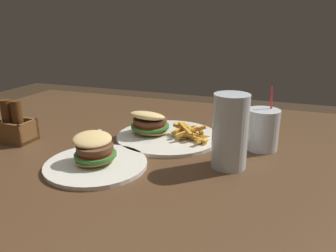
% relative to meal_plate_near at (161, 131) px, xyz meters
% --- Properties ---
extents(dining_table, '(1.55, 1.09, 0.77)m').
position_rel_meal_plate_near_xyz_m(dining_table, '(-0.00, 0.09, -0.14)').
color(dining_table, '#4C331E').
rests_on(dining_table, ground_plane).
extents(meal_plate_near, '(0.30, 0.30, 0.09)m').
position_rel_meal_plate_near_xyz_m(meal_plate_near, '(0.00, 0.00, 0.00)').
color(meal_plate_near, silver).
rests_on(meal_plate_near, dining_table).
extents(beer_glass, '(0.08, 0.08, 0.17)m').
position_rel_meal_plate_near_xyz_m(beer_glass, '(-0.22, 0.13, 0.06)').
color(beer_glass, silver).
rests_on(beer_glass, dining_table).
extents(juice_glass, '(0.09, 0.09, 0.17)m').
position_rel_meal_plate_near_xyz_m(juice_glass, '(-0.28, -0.01, 0.03)').
color(juice_glass, silver).
rests_on(juice_glass, dining_table).
extents(spoon, '(0.12, 0.16, 0.02)m').
position_rel_meal_plate_near_xyz_m(spoon, '(0.13, 0.12, -0.01)').
color(spoon, silver).
rests_on(spoon, dining_table).
extents(meal_plate_far, '(0.24, 0.24, 0.08)m').
position_rel_meal_plate_near_xyz_m(meal_plate_far, '(0.07, 0.24, 0.00)').
color(meal_plate_far, silver).
rests_on(meal_plate_far, dining_table).
extents(condiment_caddy, '(0.10, 0.07, 0.12)m').
position_rel_meal_plate_near_xyz_m(condiment_caddy, '(0.38, 0.17, 0.02)').
color(condiment_caddy, brown).
rests_on(condiment_caddy, dining_table).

